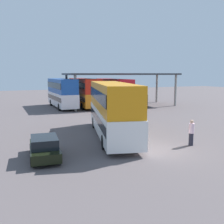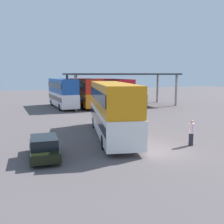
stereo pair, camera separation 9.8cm
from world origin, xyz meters
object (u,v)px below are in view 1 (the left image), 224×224
(parked_hatchback, at_px, (44,147))
(double_decker_near_canopy, at_px, (62,92))
(double_decker_far_right, at_px, (114,91))
(double_decker_main, at_px, (112,107))
(double_decker_mid_row, at_px, (84,91))
(pedestrian_waiting, at_px, (191,133))

(parked_hatchback, height_order, double_decker_near_canopy, double_decker_near_canopy)
(parked_hatchback, bearing_deg, double_decker_far_right, -27.29)
(double_decker_main, height_order, double_decker_mid_row, double_decker_main)
(double_decker_main, bearing_deg, pedestrian_waiting, -125.08)
(double_decker_main, distance_m, pedestrian_waiting, 6.40)
(double_decker_main, distance_m, double_decker_far_right, 20.31)
(double_decker_main, height_order, parked_hatchback, double_decker_main)
(double_decker_near_canopy, height_order, double_decker_far_right, double_decker_near_canopy)
(parked_hatchback, distance_m, pedestrian_waiting, 10.08)
(double_decker_main, xyz_separation_m, parked_hatchback, (-5.95, -3.50, -1.70))
(double_decker_main, height_order, double_decker_near_canopy, double_decker_main)
(double_decker_near_canopy, height_order, double_decker_mid_row, double_decker_mid_row)
(double_decker_mid_row, bearing_deg, double_decker_near_canopy, 93.99)
(parked_hatchback, relative_size, double_decker_near_canopy, 0.40)
(parked_hatchback, distance_m, double_decker_far_right, 26.31)
(double_decker_mid_row, distance_m, double_decker_far_right, 4.65)
(double_decker_mid_row, bearing_deg, double_decker_far_right, -102.09)
(double_decker_near_canopy, bearing_deg, double_decker_mid_row, -89.09)
(double_decker_main, relative_size, parked_hatchback, 2.87)
(double_decker_near_canopy, bearing_deg, double_decker_main, 178.98)
(double_decker_mid_row, relative_size, double_decker_far_right, 1.10)
(double_decker_main, relative_size, pedestrian_waiting, 6.44)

